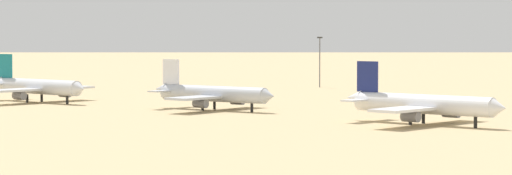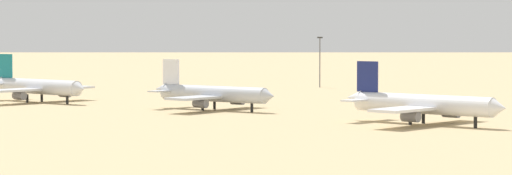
{
  "view_description": "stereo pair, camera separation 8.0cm",
  "coord_description": "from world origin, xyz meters",
  "px_view_note": "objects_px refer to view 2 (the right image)",
  "views": [
    {
      "loc": [
        149.56,
        -205.66,
        18.24
      ],
      "look_at": [
        12.89,
        -3.78,
        6.0
      ],
      "focal_mm": 77.22,
      "sensor_mm": 36.0,
      "label": 1
    },
    {
      "loc": [
        149.63,
        -205.62,
        18.24
      ],
      "look_at": [
        12.89,
        -3.78,
        6.0
      ],
      "focal_mm": 77.22,
      "sensor_mm": 36.0,
      "label": 2
    }
  ],
  "objects_px": {
    "parked_jet_teal_1": "(37,87)",
    "parked_jet_white_2": "(212,94)",
    "parked_jet_navy_3": "(422,104)",
    "light_pole_west": "(320,58)"
  },
  "relations": [
    {
      "from": "parked_jet_teal_1",
      "to": "parked_jet_navy_3",
      "type": "xyz_separation_m",
      "value": [
        113.44,
        -7.08,
        -0.04
      ]
    },
    {
      "from": "parked_jet_teal_1",
      "to": "light_pole_west",
      "type": "relative_size",
      "value": 2.24
    },
    {
      "from": "parked_jet_teal_1",
      "to": "parked_jet_white_2",
      "type": "bearing_deg",
      "value": 8.9
    },
    {
      "from": "parked_jet_navy_3",
      "to": "parked_jet_teal_1",
      "type": "bearing_deg",
      "value": -175.9
    },
    {
      "from": "parked_jet_white_2",
      "to": "light_pole_west",
      "type": "relative_size",
      "value": 2.12
    },
    {
      "from": "parked_jet_teal_1",
      "to": "parked_jet_navy_3",
      "type": "distance_m",
      "value": 113.66
    },
    {
      "from": "parked_jet_teal_1",
      "to": "parked_jet_white_2",
      "type": "distance_m",
      "value": 55.38
    },
    {
      "from": "parked_jet_white_2",
      "to": "parked_jet_navy_3",
      "type": "height_order",
      "value": "parked_jet_navy_3"
    },
    {
      "from": "parked_jet_white_2",
      "to": "parked_jet_navy_3",
      "type": "relative_size",
      "value": 0.96
    },
    {
      "from": "parked_jet_white_2",
      "to": "light_pole_west",
      "type": "distance_m",
      "value": 111.59
    }
  ]
}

